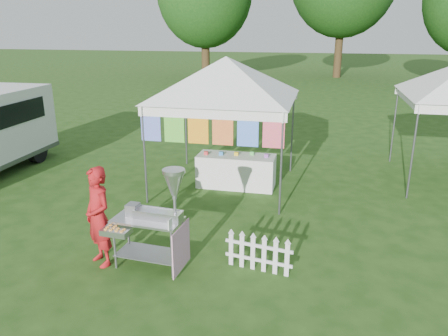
# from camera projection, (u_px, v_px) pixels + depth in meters

# --- Properties ---
(ground) EXTENTS (120.00, 120.00, 0.00)m
(ground) POSITION_uv_depth(u_px,v_px,m) (180.00, 257.00, 7.19)
(ground) COLOR #204213
(ground) RESTS_ON ground
(canopy_main) EXTENTS (4.24, 4.24, 3.45)m
(canopy_main) POSITION_uv_depth(u_px,v_px,m) (226.00, 57.00, 9.51)
(canopy_main) COLOR #59595E
(canopy_main) RESTS_ON ground
(donut_cart) EXTENTS (1.23, 0.76, 1.64)m
(donut_cart) POSITION_uv_depth(u_px,v_px,m) (157.00, 211.00, 6.57)
(donut_cart) COLOR gray
(donut_cart) RESTS_ON ground
(vendor) EXTENTS (0.70, 0.65, 1.61)m
(vendor) POSITION_uv_depth(u_px,v_px,m) (98.00, 217.00, 6.76)
(vendor) COLOR #A81418
(vendor) RESTS_ON ground
(picket_fence) EXTENTS (1.07, 0.20, 0.56)m
(picket_fence) POSITION_uv_depth(u_px,v_px,m) (258.00, 254.00, 6.70)
(picket_fence) COLOR silver
(picket_fence) RESTS_ON ground
(display_table) EXTENTS (1.80, 0.70, 0.76)m
(display_table) POSITION_uv_depth(u_px,v_px,m) (236.00, 171.00, 10.24)
(display_table) COLOR white
(display_table) RESTS_ON ground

